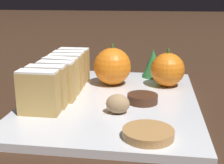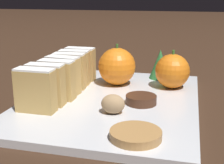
# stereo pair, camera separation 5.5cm
# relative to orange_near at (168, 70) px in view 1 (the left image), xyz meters

# --- Properties ---
(ground_plane) EXTENTS (6.00, 6.00, 0.00)m
(ground_plane) POSITION_rel_orange_near_xyz_m (-0.10, -0.09, -0.05)
(ground_plane) COLOR #382316
(serving_platter) EXTENTS (0.30, 0.38, 0.01)m
(serving_platter) POSITION_rel_orange_near_xyz_m (-0.10, -0.09, -0.04)
(serving_platter) COLOR silver
(serving_platter) RESTS_ON ground_plane
(stollen_slice_front) EXTENTS (0.06, 0.03, 0.07)m
(stollen_slice_front) POSITION_rel_orange_near_xyz_m (-0.20, -0.18, 0.00)
(stollen_slice_front) COLOR tan
(stollen_slice_front) RESTS_ON serving_platter
(stollen_slice_second) EXTENTS (0.06, 0.03, 0.07)m
(stollen_slice_second) POSITION_rel_orange_near_xyz_m (-0.20, -0.15, 0.00)
(stollen_slice_second) COLOR tan
(stollen_slice_second) RESTS_ON serving_platter
(stollen_slice_third) EXTENTS (0.06, 0.03, 0.07)m
(stollen_slice_third) POSITION_rel_orange_near_xyz_m (-0.19, -0.12, 0.00)
(stollen_slice_third) COLOR tan
(stollen_slice_third) RESTS_ON serving_platter
(stollen_slice_fourth) EXTENTS (0.06, 0.03, 0.07)m
(stollen_slice_fourth) POSITION_rel_orange_near_xyz_m (-0.19, -0.08, 0.00)
(stollen_slice_fourth) COLOR tan
(stollen_slice_fourth) RESTS_ON serving_platter
(stollen_slice_fifth) EXTENTS (0.06, 0.03, 0.07)m
(stollen_slice_fifth) POSITION_rel_orange_near_xyz_m (-0.19, -0.05, 0.00)
(stollen_slice_fifth) COLOR tan
(stollen_slice_fifth) RESTS_ON serving_platter
(stollen_slice_sixth) EXTENTS (0.06, 0.03, 0.07)m
(stollen_slice_sixth) POSITION_rel_orange_near_xyz_m (-0.20, -0.02, 0.00)
(stollen_slice_sixth) COLOR tan
(stollen_slice_sixth) RESTS_ON serving_platter
(stollen_slice_back) EXTENTS (0.06, 0.03, 0.07)m
(stollen_slice_back) POSITION_rel_orange_near_xyz_m (-0.20, 0.01, 0.00)
(stollen_slice_back) COLOR tan
(stollen_slice_back) RESTS_ON serving_platter
(orange_near) EXTENTS (0.07, 0.07, 0.08)m
(orange_near) POSITION_rel_orange_near_xyz_m (0.00, 0.00, 0.00)
(orange_near) COLOR orange
(orange_near) RESTS_ON serving_platter
(orange_far) EXTENTS (0.08, 0.08, 0.08)m
(orange_far) POSITION_rel_orange_near_xyz_m (-0.11, -0.00, 0.00)
(orange_far) COLOR orange
(orange_far) RESTS_ON serving_platter
(walnut) EXTENTS (0.04, 0.03, 0.03)m
(walnut) POSITION_rel_orange_near_xyz_m (-0.08, -0.16, -0.02)
(walnut) COLOR tan
(walnut) RESTS_ON serving_platter
(chocolate_cookie) EXTENTS (0.05, 0.05, 0.01)m
(chocolate_cookie) POSITION_rel_orange_near_xyz_m (-0.04, -0.11, -0.03)
(chocolate_cookie) COLOR #472819
(chocolate_cookie) RESTS_ON serving_platter
(gingerbread_cookie) EXTENTS (0.07, 0.07, 0.01)m
(gingerbread_cookie) POSITION_rel_orange_near_xyz_m (-0.03, -0.24, -0.03)
(gingerbread_cookie) COLOR #B27F47
(gingerbread_cookie) RESTS_ON serving_platter
(evergreen_sprig) EXTENTS (0.05, 0.05, 0.06)m
(evergreen_sprig) POSITION_rel_orange_near_xyz_m (-0.03, 0.07, -0.00)
(evergreen_sprig) COLOR #2D7538
(evergreen_sprig) RESTS_ON serving_platter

